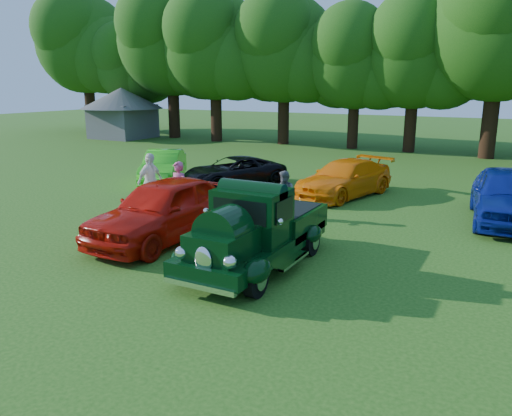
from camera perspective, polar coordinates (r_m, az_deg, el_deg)
The scene contains 12 objects.
ground at distance 11.85m, azimuth -5.47°, elevation -6.85°, with size 120.00×120.00×0.00m, color #1E4F12.
hero_pickup at distance 11.73m, azimuth 0.09°, elevation -2.76°, with size 2.26×4.86×1.90m.
red_convertible at distance 13.95m, azimuth -10.45°, elevation -0.13°, with size 2.02×5.01×1.71m, color red.
back_car_lime at distance 22.28m, azimuth -10.53°, elevation 4.70°, with size 1.45×4.16×1.37m, color #33D41C.
back_car_black at distance 21.00m, azimuth -2.59°, elevation 4.16°, with size 2.04×4.43×1.23m, color black.
back_car_orange at distance 19.37m, azimuth 10.06°, elevation 3.33°, with size 1.92×4.71×1.37m, color orange.
back_car_blue at distance 17.25m, azimuth 26.83°, elevation 1.28°, with size 2.02×5.01×1.71m, color navy.
spectator_pink at distance 16.10m, azimuth -8.82°, elevation 2.04°, with size 0.67×0.44×1.82m, color #C7527F.
spectator_grey at distance 15.89m, azimuth 3.23°, elevation 1.50°, with size 0.75×0.58×1.54m, color slate.
spectator_white at distance 17.40m, azimuth -12.00°, elevation 2.99°, with size 1.13×0.47×1.93m, color white.
gazebo at distance 41.34m, azimuth -15.06°, elevation 11.06°, with size 6.40×6.40×3.90m.
tree_line at distance 33.33m, azimuth 18.90°, elevation 17.89°, with size 64.95×10.05×11.74m.
Camera 1 is at (6.21, -9.17, 4.21)m, focal length 35.00 mm.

